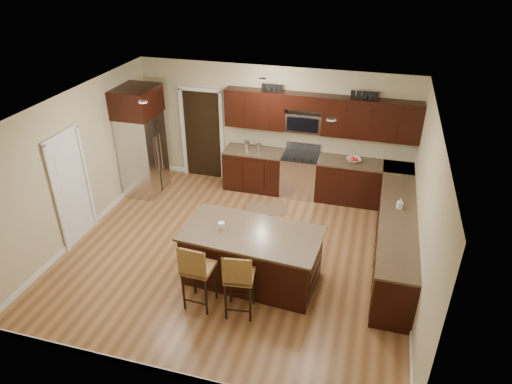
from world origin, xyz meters
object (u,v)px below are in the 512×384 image
(range, at_px, (300,174))
(stool_left, at_px, (196,269))
(stool_mid, at_px, (239,278))
(island, at_px, (252,258))
(refrigerator, at_px, (141,140))

(range, bearing_deg, stool_left, -101.76)
(stool_mid, bearing_deg, stool_left, 172.16)
(stool_mid, bearing_deg, island, 85.34)
(stool_left, distance_m, refrigerator, 4.03)
(island, xyz_separation_m, refrigerator, (-3.09, 2.29, 0.78))
(range, distance_m, stool_mid, 3.91)
(range, xyz_separation_m, stool_left, (-0.81, -3.90, 0.25))
(range, xyz_separation_m, island, (-0.21, -3.05, -0.04))
(range, height_order, refrigerator, refrigerator)
(range, bearing_deg, stool_mid, -92.38)
(island, height_order, refrigerator, refrigerator)
(island, xyz_separation_m, stool_left, (-0.60, -0.85, 0.29))
(range, relative_size, stool_mid, 0.98)
(stool_mid, bearing_deg, range, 79.62)
(stool_mid, bearing_deg, refrigerator, 127.03)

